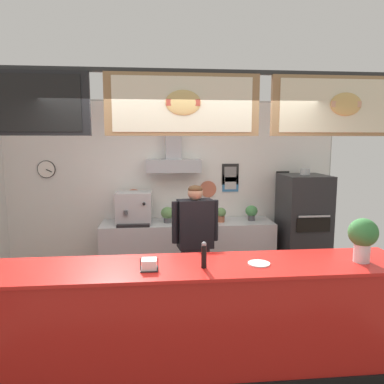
{
  "coord_description": "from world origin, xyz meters",
  "views": [
    {
      "loc": [
        -0.23,
        -3.54,
        2.13
      ],
      "look_at": [
        0.16,
        0.62,
        1.54
      ],
      "focal_mm": 33.74,
      "sensor_mm": 36.0,
      "label": 1
    }
  ],
  "objects": [
    {
      "name": "ground_plane",
      "position": [
        0.0,
        0.0,
        0.0
      ],
      "size": [
        6.29,
        6.29,
        0.0
      ],
      "primitive_type": "plane",
      "color": "brown"
    },
    {
      "name": "back_wall_assembly",
      "position": [
        0.0,
        2.05,
        1.49
      ],
      "size": [
        5.24,
        2.59,
        2.77
      ],
      "color": "#9E9E99",
      "rests_on": "ground_plane"
    },
    {
      "name": "service_counter",
      "position": [
        0.0,
        -0.46,
        0.52
      ],
      "size": [
        4.08,
        0.71,
        1.04
      ],
      "color": "red",
      "rests_on": "ground_plane"
    },
    {
      "name": "back_prep_counter",
      "position": [
        0.21,
        1.84,
        0.45
      ],
      "size": [
        2.62,
        0.63,
        0.9
      ],
      "color": "#B7BABF",
      "rests_on": "ground_plane"
    },
    {
      "name": "pizza_oven",
      "position": [
        1.97,
        1.67,
        0.82
      ],
      "size": [
        0.66,
        0.76,
        1.73
      ],
      "color": "#232326",
      "rests_on": "ground_plane"
    },
    {
      "name": "shop_worker",
      "position": [
        0.21,
        0.71,
        0.86
      ],
      "size": [
        0.58,
        0.28,
        1.61
      ],
      "rotation": [
        0.0,
        0.0,
        3.29
      ],
      "color": "#232328",
      "rests_on": "ground_plane"
    },
    {
      "name": "espresso_machine",
      "position": [
        -0.6,
        1.82,
        1.14
      ],
      "size": [
        0.52,
        0.48,
        0.48
      ],
      "color": "#B7BABF",
      "rests_on": "back_prep_counter"
    },
    {
      "name": "potted_oregano",
      "position": [
        -0.09,
        1.83,
        1.04
      ],
      "size": [
        0.2,
        0.2,
        0.24
      ],
      "color": "#4C4C51",
      "rests_on": "back_prep_counter"
    },
    {
      "name": "potted_basil",
      "position": [
        0.23,
        1.84,
        1.03
      ],
      "size": [
        0.17,
        0.17,
        0.22
      ],
      "color": "#4C4C51",
      "rests_on": "back_prep_counter"
    },
    {
      "name": "potted_sage",
      "position": [
        0.72,
        1.8,
        1.03
      ],
      "size": [
        0.16,
        0.16,
        0.22
      ],
      "color": "#9E563D",
      "rests_on": "back_prep_counter"
    },
    {
      "name": "potted_thyme",
      "position": [
        1.21,
        1.85,
        1.04
      ],
      "size": [
        0.19,
        0.19,
        0.24
      ],
      "color": "#4C4C51",
      "rests_on": "back_prep_counter"
    },
    {
      "name": "condiment_plate",
      "position": [
        0.66,
        -0.5,
        1.04
      ],
      "size": [
        0.2,
        0.2,
        0.01
      ],
      "color": "white",
      "rests_on": "service_counter"
    },
    {
      "name": "pepper_grinder",
      "position": [
        0.16,
        -0.54,
        1.15
      ],
      "size": [
        0.05,
        0.05,
        0.23
      ],
      "color": "black",
      "rests_on": "service_counter"
    },
    {
      "name": "basil_vase",
      "position": [
        1.61,
        -0.53,
        1.27
      ],
      "size": [
        0.26,
        0.26,
        0.41
      ],
      "color": "silver",
      "rests_on": "service_counter"
    },
    {
      "name": "napkin_holder",
      "position": [
        -0.32,
        -0.55,
        1.08
      ],
      "size": [
        0.16,
        0.15,
        0.11
      ],
      "color": "#262628",
      "rests_on": "service_counter"
    }
  ]
}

